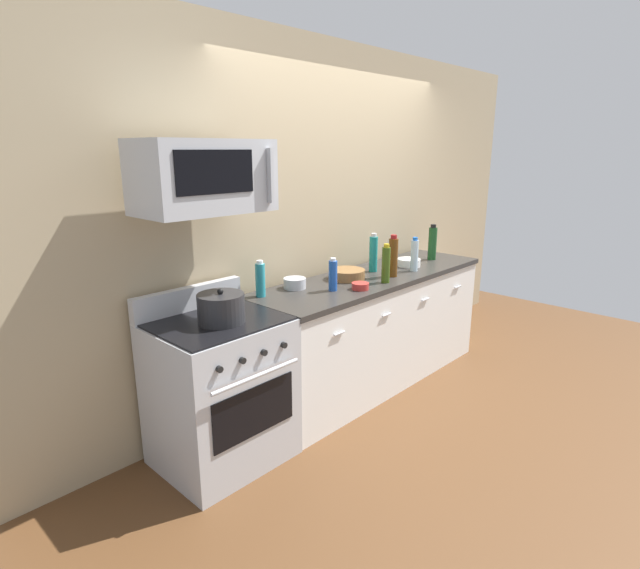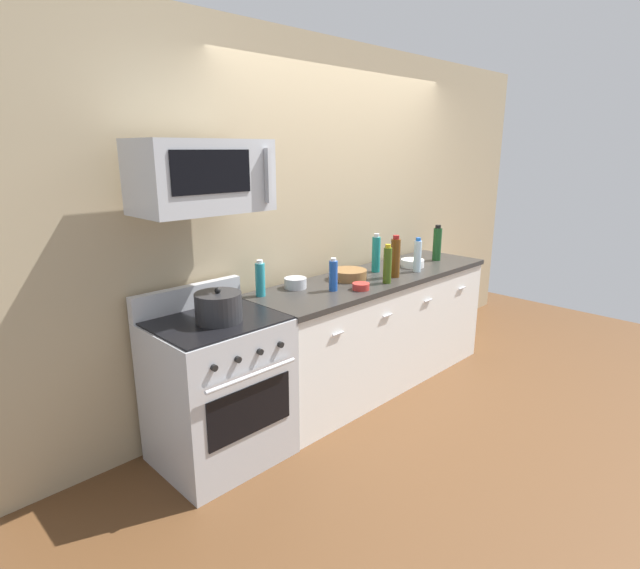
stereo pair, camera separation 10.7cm
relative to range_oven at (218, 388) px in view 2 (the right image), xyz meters
The scene contains 17 objects.
ground_plane 1.59m from the range_oven, ahead, with size 6.46×6.46×0.00m, color brown.
back_wall 1.80m from the range_oven, 14.97° to the left, with size 5.38×0.10×2.70m, color tan.
counter_unit 1.52m from the range_oven, ahead, with size 2.29×0.66×0.92m.
range_oven is the anchor object (origin of this frame).
microwave 1.28m from the range_oven, 89.71° to the left, with size 0.74×0.44×0.40m.
bottle_wine_amber 1.70m from the range_oven, ahead, with size 0.07×0.07×0.33m.
bottle_dish_soap 0.78m from the range_oven, 20.98° to the left, with size 0.07×0.07×0.25m.
bottle_olive_oil 1.52m from the range_oven, ahead, with size 0.06×0.06×0.30m.
bottle_wine_green 2.42m from the range_oven, ahead, with size 0.08×0.08×0.32m.
bottle_water_clear 1.95m from the range_oven, ahead, with size 0.06×0.06×0.28m.
bottle_soda_blue 1.11m from the range_oven, ahead, with size 0.06×0.06×0.24m.
bottle_sparkling_teal 1.72m from the range_oven, ahead, with size 0.07×0.07×0.32m.
bowl_steel_prep 0.96m from the range_oven, 12.11° to the left, with size 0.16×0.16×0.08m.
bowl_white_ceramic 2.03m from the range_oven, ahead, with size 0.20×0.20×0.06m.
bowl_wooden_salad 1.36m from the range_oven, ahead, with size 0.28×0.28×0.08m.
bowl_red_small 1.22m from the range_oven, ahead, with size 0.12×0.12×0.05m.
stockpot 0.54m from the range_oven, 90.00° to the right, with size 0.27×0.27×0.20m.
Camera 2 is at (-3.06, -2.44, 1.90)m, focal length 28.16 mm.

